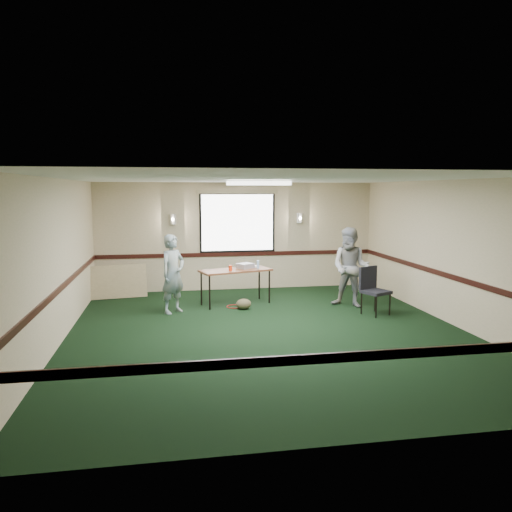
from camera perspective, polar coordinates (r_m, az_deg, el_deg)
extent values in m
plane|color=black|center=(8.96, 1.46, -8.72)|extent=(8.00, 8.00, 0.00)
plane|color=#BCAF88|center=(12.60, -2.14, 2.26)|extent=(7.00, 0.00, 7.00)
plane|color=#BCAF88|center=(4.89, 10.94, -6.29)|extent=(7.00, 0.00, 7.00)
plane|color=#BCAF88|center=(8.69, -21.76, -0.65)|extent=(0.00, 8.00, 8.00)
plane|color=#BCAF88|center=(9.98, 21.60, 0.35)|extent=(0.00, 8.00, 8.00)
plane|color=white|center=(8.60, 1.52, 8.82)|extent=(8.00, 8.00, 0.00)
cube|color=black|center=(12.63, -2.12, 0.22)|extent=(7.00, 0.03, 0.10)
cube|color=black|center=(5.02, 10.75, -11.24)|extent=(7.00, 0.03, 0.10)
cube|color=black|center=(8.76, -21.52, -3.57)|extent=(0.03, 8.00, 0.10)
cube|color=black|center=(10.03, 21.40, -2.20)|extent=(0.03, 8.00, 0.10)
cube|color=black|center=(12.54, -2.13, 3.84)|extent=(1.90, 0.01, 1.50)
cube|color=white|center=(12.54, -2.13, 3.84)|extent=(1.80, 0.02, 1.40)
cube|color=tan|center=(12.51, -2.14, 7.36)|extent=(2.05, 0.08, 0.10)
cylinder|color=silver|center=(12.39, -9.48, 4.16)|extent=(0.16, 0.16, 0.25)
cylinder|color=silver|center=(12.82, 5.01, 4.35)|extent=(0.16, 0.16, 0.25)
cube|color=white|center=(9.58, 0.32, 8.33)|extent=(1.20, 0.32, 0.08)
cube|color=#5F2D1B|center=(10.98, -2.35, -1.66)|extent=(1.66, 1.04, 0.04)
cylinder|color=black|center=(10.55, -5.32, -4.20)|extent=(0.04, 0.04, 0.73)
cylinder|color=black|center=(11.14, 1.53, -3.54)|extent=(0.04, 0.04, 0.73)
cylinder|color=black|center=(11.01, -6.27, -3.72)|extent=(0.04, 0.04, 0.73)
cylinder|color=black|center=(11.57, 0.37, -3.12)|extent=(0.04, 0.04, 0.73)
cube|color=#94939B|center=(11.13, -1.24, -1.13)|extent=(0.43, 0.42, 0.11)
cube|color=silver|center=(11.23, -0.29, -1.22)|extent=(0.19, 0.15, 0.05)
cylinder|color=red|center=(10.82, -2.94, -1.37)|extent=(0.08, 0.08, 0.12)
cylinder|color=#8FBCEB|center=(11.09, 0.24, -0.97)|extent=(0.05, 0.05, 0.18)
ellipsoid|color=#4B432A|center=(10.60, -1.43, -5.51)|extent=(0.34, 0.27, 0.23)
torus|color=red|center=(10.85, -2.48, -5.78)|extent=(0.42, 0.42, 0.02)
cube|color=tan|center=(12.07, -15.97, -2.87)|extent=(1.53, 0.45, 0.77)
cube|color=black|center=(10.36, 13.55, -4.02)|extent=(0.62, 0.62, 0.06)
cube|color=black|center=(10.47, 12.68, -2.43)|extent=(0.45, 0.24, 0.47)
cylinder|color=black|center=(10.14, 13.57, -5.71)|extent=(0.03, 0.03, 0.44)
cylinder|color=black|center=(10.43, 15.05, -5.40)|extent=(0.03, 0.03, 0.44)
cylinder|color=black|center=(10.41, 11.96, -5.33)|extent=(0.03, 0.03, 0.44)
cylinder|color=black|center=(10.69, 13.45, -5.04)|extent=(0.03, 0.03, 0.44)
imported|color=#385A7B|center=(10.32, -9.47, -2.04)|extent=(0.70, 0.68, 1.62)
imported|color=#7C8DC1|center=(10.91, 10.77, -1.29)|extent=(1.06, 1.01, 1.71)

